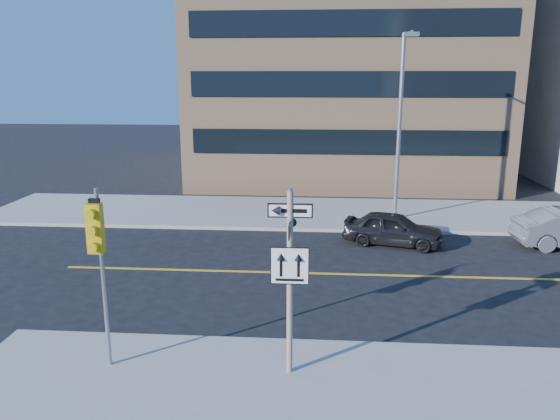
# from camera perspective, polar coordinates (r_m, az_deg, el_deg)

# --- Properties ---
(ground) EXTENTS (120.00, 120.00, 0.00)m
(ground) POSITION_cam_1_polar(r_m,az_deg,el_deg) (14.64, 1.56, -12.06)
(ground) COLOR black
(ground) RESTS_ON ground
(sign_pole) EXTENTS (0.92, 0.92, 4.06)m
(sign_pole) POSITION_cam_1_polar(r_m,az_deg,el_deg) (11.38, 1.03, -6.52)
(sign_pole) COLOR beige
(sign_pole) RESTS_ON near_sidewalk
(traffic_signal) EXTENTS (0.32, 0.45, 4.00)m
(traffic_signal) POSITION_cam_1_polar(r_m,az_deg,el_deg) (11.94, -18.56, -3.27)
(traffic_signal) COLOR gray
(traffic_signal) RESTS_ON near_sidewalk
(parked_car_a) EXTENTS (2.48, 4.07, 1.29)m
(parked_car_a) POSITION_cam_1_polar(r_m,az_deg,el_deg) (21.59, 11.72, -1.91)
(parked_car_a) COLOR black
(parked_car_a) RESTS_ON ground
(streetlight_a) EXTENTS (0.55, 2.25, 8.00)m
(streetlight_a) POSITION_cam_1_polar(r_m,az_deg,el_deg) (24.22, 12.50, 9.62)
(streetlight_a) COLOR gray
(streetlight_a) RESTS_ON far_sidewalk
(building_brick) EXTENTS (18.00, 18.00, 18.00)m
(building_brick) POSITION_cam_1_polar(r_m,az_deg,el_deg) (38.28, 6.65, 17.63)
(building_brick) COLOR tan
(building_brick) RESTS_ON ground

